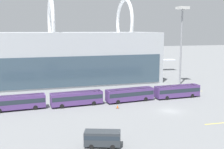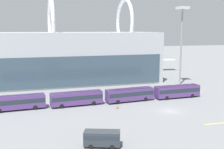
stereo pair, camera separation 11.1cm
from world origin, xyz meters
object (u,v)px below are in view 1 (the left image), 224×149
(shuttle_bus_3, at_px, (177,91))
(airliner_at_gate_far, at_px, (129,59))
(shuttle_bus_2, at_px, (130,94))
(shuttle_bus_1, at_px, (77,98))
(traffic_cone_0, at_px, (118,107))
(service_van_foreground, at_px, (102,137))
(floodlight_mast, at_px, (182,27))
(shuttle_bus_0, at_px, (17,102))

(shuttle_bus_3, bearing_deg, airliner_at_gate_far, 83.40)
(shuttle_bus_2, bearing_deg, shuttle_bus_1, 174.81)
(shuttle_bus_3, distance_m, traffic_cone_0, 18.38)
(service_van_foreground, distance_m, traffic_cone_0, 20.80)
(airliner_at_gate_far, xyz_separation_m, shuttle_bus_3, (-3.83, -46.49, -3.49))
(service_van_foreground, height_order, floodlight_mast, floodlight_mast)
(service_van_foreground, xyz_separation_m, floodlight_mast, (35.88, 39.26, 16.62))
(shuttle_bus_3, xyz_separation_m, service_van_foreground, (-26.16, -23.88, -0.46))
(shuttle_bus_0, bearing_deg, shuttle_bus_1, -3.91)
(shuttle_bus_0, bearing_deg, shuttle_bus_2, -3.59)
(shuttle_bus_0, xyz_separation_m, service_van_foreground, (12.67, -23.99, -0.46))
(shuttle_bus_3, distance_m, service_van_foreground, 35.42)
(shuttle_bus_3, bearing_deg, floodlight_mast, 55.82)
(service_van_foreground, xyz_separation_m, traffic_cone_0, (8.51, 18.95, -1.02))
(shuttle_bus_0, bearing_deg, traffic_cone_0, -16.68)
(shuttle_bus_0, xyz_separation_m, shuttle_bus_1, (12.94, -0.14, 0.00))
(shuttle_bus_3, xyz_separation_m, traffic_cone_0, (-17.65, -4.92, -1.48))
(shuttle_bus_3, relative_size, floodlight_mast, 0.49)
(airliner_at_gate_far, bearing_deg, floodlight_mast, 17.76)
(airliner_at_gate_far, height_order, service_van_foreground, airliner_at_gate_far)
(shuttle_bus_1, bearing_deg, shuttle_bus_0, 175.91)
(shuttle_bus_0, distance_m, shuttle_bus_2, 25.88)
(airliner_at_gate_far, bearing_deg, shuttle_bus_2, -12.80)
(airliner_at_gate_far, bearing_deg, shuttle_bus_0, -35.58)
(service_van_foreground, bearing_deg, floodlight_mast, 67.17)
(airliner_at_gate_far, xyz_separation_m, shuttle_bus_1, (-29.71, -46.51, -3.49))
(traffic_cone_0, bearing_deg, floodlight_mast, 36.57)
(airliner_at_gate_far, distance_m, service_van_foreground, 76.59)
(shuttle_bus_2, height_order, service_van_foreground, shuttle_bus_2)
(shuttle_bus_0, bearing_deg, airliner_at_gate_far, 44.09)
(shuttle_bus_1, bearing_deg, traffic_cone_0, -34.25)
(shuttle_bus_1, height_order, floodlight_mast, floodlight_mast)
(traffic_cone_0, bearing_deg, service_van_foreground, -114.18)
(service_van_foreground, bearing_deg, shuttle_bus_2, 80.61)
(shuttle_bus_1, relative_size, service_van_foreground, 2.09)
(shuttle_bus_0, relative_size, floodlight_mast, 0.49)
(shuttle_bus_1, relative_size, shuttle_bus_3, 1.01)
(airliner_at_gate_far, distance_m, shuttle_bus_0, 63.11)
(shuttle_bus_0, distance_m, service_van_foreground, 27.13)
(shuttle_bus_3, relative_size, traffic_cone_0, 15.61)
(service_van_foreground, bearing_deg, shuttle_bus_0, 137.43)
(shuttle_bus_2, relative_size, shuttle_bus_3, 1.01)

